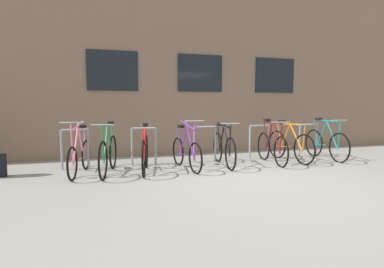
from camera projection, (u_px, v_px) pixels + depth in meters
ground_plane at (253, 178)px, 6.08m from camera, size 42.00×42.00×0.00m
storefront_building at (175, 67)px, 11.55m from camera, size 28.00×5.72×5.55m
bike_rack at (205, 140)px, 7.74m from camera, size 6.59×0.05×0.89m
bicycle_pink at (79, 156)px, 6.42m from camera, size 0.51×1.69×1.11m
bicycle_black at (224, 148)px, 7.29m from camera, size 0.44×1.76×1.04m
bicycle_orange at (290, 145)px, 7.92m from camera, size 0.44×1.80×1.02m
bicycle_purple at (186, 152)px, 6.92m from camera, size 0.44×1.66×1.11m
bicycle_green at (108, 154)px, 6.47m from camera, size 0.56×1.79×1.07m
bicycle_maroon at (272, 147)px, 7.60m from camera, size 0.44×1.69×1.07m
bicycle_red at (145, 153)px, 6.64m from camera, size 0.51×1.69×1.02m
bicycle_teal at (326, 143)px, 8.18m from camera, size 0.44×1.76×1.07m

